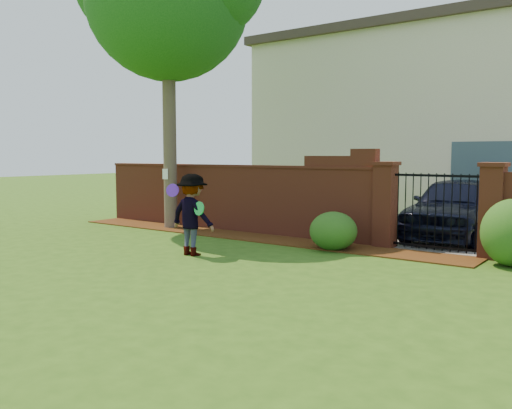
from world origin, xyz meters
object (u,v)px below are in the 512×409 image
Objects in this scene: frisbee_purple at (173,190)px; car at (453,208)px; man at (191,215)px; frisbee_green at (199,208)px.

car is at bearing 54.29° from frisbee_purple.
car is 2.69× the size of man.
frisbee_green is at bearing 11.47° from frisbee_purple.
man reaches higher than frisbee_green.
car is 6.74m from frisbee_purple.
car is 16.21× the size of frisbee_green.
man is at bearing 161.93° from frisbee_green.
man is (-3.64, -5.23, 0.07)m from car.
frisbee_purple is (-3.92, -5.45, 0.57)m from car.
car is at bearing -123.80° from man.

